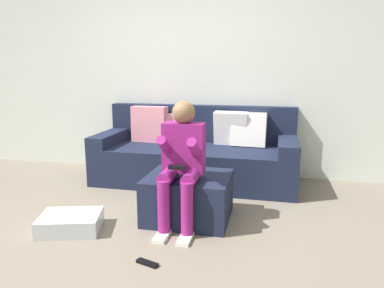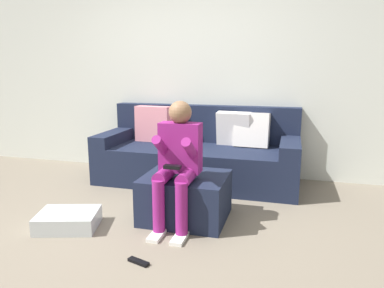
# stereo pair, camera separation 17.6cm
# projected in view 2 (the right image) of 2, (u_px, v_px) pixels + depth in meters

# --- Properties ---
(ground_plane) EXTENTS (8.10, 8.10, 0.00)m
(ground_plane) POSITION_uv_depth(u_px,v_px,m) (125.00, 232.00, 3.03)
(ground_plane) COLOR slate
(wall_back) EXTENTS (6.23, 0.10, 2.66)m
(wall_back) POSITION_uv_depth(u_px,v_px,m) (190.00, 71.00, 4.64)
(wall_back) COLOR silver
(wall_back) RESTS_ON ground_plane
(couch_sectional) EXTENTS (2.37, 0.92, 0.90)m
(couch_sectional) POSITION_uv_depth(u_px,v_px,m) (198.00, 155.00, 4.37)
(couch_sectional) COLOR #192138
(couch_sectional) RESTS_ON ground_plane
(ottoman) EXTENTS (0.75, 0.65, 0.41)m
(ottoman) POSITION_uv_depth(u_px,v_px,m) (186.00, 197.00, 3.27)
(ottoman) COLOR #192138
(ottoman) RESTS_ON ground_plane
(person_seated) EXTENTS (0.36, 0.56, 1.09)m
(person_seated) POSITION_uv_depth(u_px,v_px,m) (177.00, 158.00, 3.04)
(person_seated) COLOR #8C1E72
(person_seated) RESTS_ON ground_plane
(storage_bin) EXTENTS (0.59, 0.51, 0.14)m
(storage_bin) POSITION_uv_depth(u_px,v_px,m) (68.00, 220.00, 3.10)
(storage_bin) COLOR silver
(storage_bin) RESTS_ON ground_plane
(remote_near_ottoman) EXTENTS (0.18, 0.10, 0.02)m
(remote_near_ottoman) POSITION_uv_depth(u_px,v_px,m) (139.00, 262.00, 2.54)
(remote_near_ottoman) COLOR black
(remote_near_ottoman) RESTS_ON ground_plane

